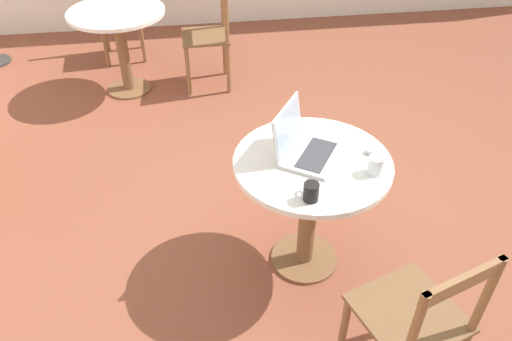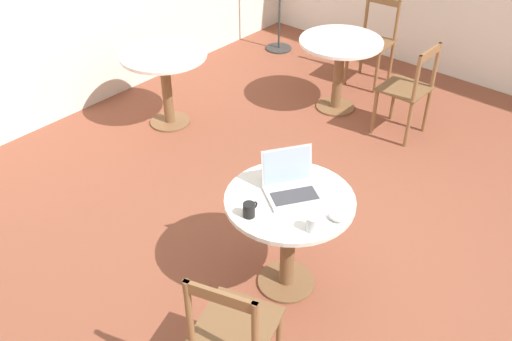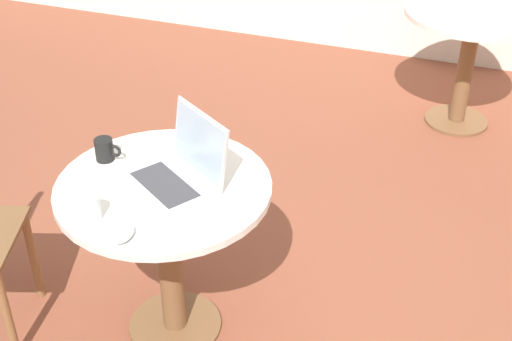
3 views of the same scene
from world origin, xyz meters
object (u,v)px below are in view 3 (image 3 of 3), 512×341
mouse (124,234)px  drinking_glass (89,208)px  cafe_table_far (471,38)px  cafe_table_near (166,221)px  mug (105,150)px  laptop (179,171)px

mouse → drinking_glass: drinking_glass is taller
cafe_table_far → drinking_glass: bearing=-113.3°
cafe_table_near → mug: mug is taller
mouse → mug: bearing=126.4°
mug → drinking_glass: (0.14, -0.35, 0.00)m
cafe_table_near → mouse: 0.37m
cafe_table_far → mouse: (-0.89, -2.48, 0.18)m
cafe_table_far → laptop: laptop is taller
cafe_table_far → laptop: bearing=-111.8°
cafe_table_far → mouse: bearing=-109.8°
drinking_glass → mouse: bearing=-18.3°
laptop → drinking_glass: bearing=-122.6°
cafe_table_near → cafe_table_far: 2.34m
drinking_glass → cafe_table_far: bearing=66.7°
cafe_table_near → laptop: (0.05, 0.03, 0.22)m
mug → drinking_glass: bearing=-68.2°
laptop → mouse: size_ratio=4.21×
cafe_table_far → mug: bearing=-119.6°
laptop → mug: laptop is taller
mouse → drinking_glass: bearing=161.7°
cafe_table_near → mug: (-0.28, 0.08, 0.21)m
cafe_table_near → drinking_glass: bearing=-117.6°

